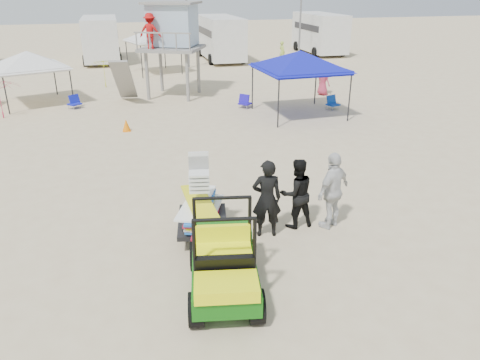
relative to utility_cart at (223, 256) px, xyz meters
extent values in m
plane|color=beige|center=(0.50, -0.47, -0.87)|extent=(140.00, 140.00, 0.00)
cube|color=#0F590D|center=(0.02, 0.03, -0.33)|extent=(1.63, 2.63, 0.43)
cube|color=#FAFF0D|center=(0.02, 0.03, -0.06)|extent=(1.22, 0.87, 0.24)
cylinder|color=black|center=(-0.52, -0.85, -0.56)|extent=(0.38, 0.67, 0.63)
cube|color=black|center=(0.02, 2.33, -0.45)|extent=(1.43, 1.85, 0.11)
cylinder|color=black|center=(-0.47, 2.33, -0.65)|extent=(0.25, 0.47, 0.44)
imported|color=black|center=(1.52, 2.03, 0.10)|extent=(0.78, 0.58, 1.94)
imported|color=black|center=(2.37, 2.28, 0.03)|extent=(0.92, 0.75, 1.79)
imported|color=silver|center=(3.22, 2.03, 0.11)|extent=(1.24, 0.99, 1.97)
cylinder|color=gray|center=(0.26, 16.62, 0.35)|extent=(0.18, 0.18, 2.43)
cube|color=gray|center=(1.33, 17.69, 1.64)|extent=(3.88, 3.88, 0.16)
cube|color=#9CB4C9|center=(1.33, 17.98, 2.78)|extent=(2.85, 2.71, 2.04)
imported|color=#B20F0F|center=(0.55, 16.72, 2.57)|extent=(1.10, 0.63, 1.71)
cylinder|color=black|center=(4.69, 10.70, 0.21)|extent=(0.06, 0.06, 2.15)
pyramid|color=#0F15AC|center=(6.36, 12.37, 2.03)|extent=(3.66, 3.66, 0.80)
cube|color=#0F15AC|center=(6.36, 12.37, 1.23)|extent=(3.66, 3.66, 0.18)
pyramid|color=silver|center=(-5.74, 17.75, 1.73)|extent=(4.06, 4.06, 0.80)
cube|color=silver|center=(-5.74, 17.75, 0.93)|extent=(4.06, 4.06, 0.18)
cylinder|color=black|center=(-0.46, 23.58, 0.21)|extent=(0.06, 0.06, 2.16)
pyramid|color=silver|center=(0.92, 24.96, 2.04)|extent=(3.65, 3.65, 0.80)
cube|color=silver|center=(0.92, 24.96, 1.24)|extent=(3.65, 3.65, 0.18)
imported|color=#CD1541|center=(-6.75, 15.16, -0.01)|extent=(2.43, 2.45, 1.72)
imported|color=#C4CE12|center=(-2.25, 20.89, -0.07)|extent=(2.46, 2.46, 1.60)
cone|color=orange|center=(-1.44, 11.71, -0.62)|extent=(0.34, 0.34, 0.50)
cube|color=#1019B6|center=(-3.74, 16.19, -0.65)|extent=(0.74, 0.73, 0.06)
cube|color=#1019B6|center=(-3.74, 16.43, -0.45)|extent=(0.52, 0.48, 0.44)
cylinder|color=#B2B2B7|center=(-3.96, 15.99, -0.77)|extent=(0.03, 0.03, 0.20)
cube|color=#0D3B94|center=(8.37, 12.88, -0.65)|extent=(0.68, 0.65, 0.06)
cube|color=#0D3B94|center=(8.37, 13.12, -0.45)|extent=(0.57, 0.34, 0.44)
cylinder|color=#B2B2B7|center=(8.15, 12.68, -0.77)|extent=(0.03, 0.03, 0.20)
cube|color=#1D0FA9|center=(4.31, 14.19, -0.65)|extent=(0.73, 0.74, 0.06)
cube|color=#1D0FA9|center=(4.31, 14.43, -0.45)|extent=(0.50, 0.51, 0.44)
cylinder|color=#B2B2B7|center=(4.09, 13.99, -0.77)|extent=(0.03, 0.03, 0.20)
cube|color=silver|center=(-2.50, 31.03, 0.88)|extent=(2.50, 6.50, 3.00)
cube|color=black|center=(-2.50, 31.03, 1.33)|extent=(2.54, 5.20, 0.50)
cylinder|color=black|center=(-3.75, 28.95, -0.47)|extent=(0.25, 0.80, 0.80)
cube|color=silver|center=(6.50, 29.53, 0.88)|extent=(2.50, 7.00, 3.00)
cube|color=black|center=(6.50, 29.53, 1.33)|extent=(2.54, 5.60, 0.50)
cylinder|color=black|center=(5.25, 27.29, -0.47)|extent=(0.25, 0.80, 0.80)
cube|color=silver|center=(15.50, 31.03, 0.88)|extent=(2.50, 6.60, 3.00)
cube|color=black|center=(15.50, 31.03, 1.33)|extent=(2.54, 5.28, 0.50)
cylinder|color=black|center=(14.25, 28.92, -0.47)|extent=(0.25, 0.80, 0.80)
cylinder|color=slate|center=(3.50, 26.53, 3.13)|extent=(0.14, 0.14, 8.00)
cylinder|color=slate|center=(12.50, 28.03, 3.13)|extent=(0.14, 0.14, 8.00)
imported|color=#AF324B|center=(9.18, 15.91, -0.06)|extent=(0.75, 0.92, 1.61)
imported|color=#A3BF47|center=(10.68, 26.86, -0.07)|extent=(0.52, 0.67, 1.61)
camera|label=1|loc=(-1.63, -7.46, 4.81)|focal=35.00mm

